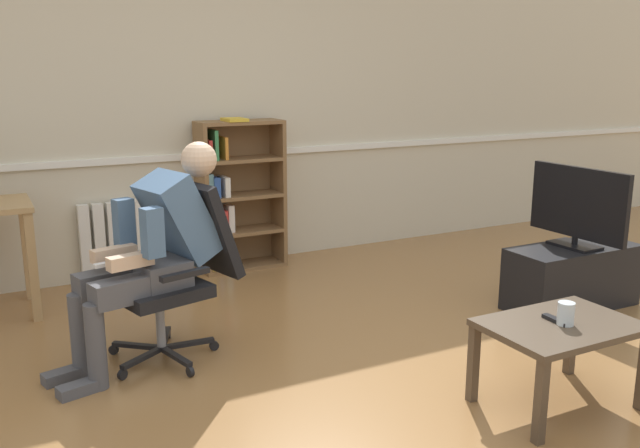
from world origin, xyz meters
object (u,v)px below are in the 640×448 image
(tv_screen, at_px, (578,206))
(coffee_table, at_px, (560,334))
(drinking_glass, at_px, (566,314))
(bookshelf, at_px, (235,198))
(person_seated, at_px, (153,249))
(radiator, at_px, (135,240))
(tv_stand, at_px, (572,277))
(spare_remote, at_px, (556,320))
(office_chair, at_px, (181,265))

(tv_screen, bearing_deg, coffee_table, 128.10)
(tv_screen, height_order, drinking_glass, tv_screen)
(bookshelf, distance_m, person_seated, 1.83)
(coffee_table, bearing_deg, bookshelf, 100.77)
(person_seated, bearing_deg, bookshelf, 131.17)
(radiator, relative_size, tv_stand, 0.87)
(tv_screen, distance_m, spare_remote, 1.53)
(radiator, distance_m, tv_screen, 3.25)
(person_seated, distance_m, spare_remote, 2.10)
(person_seated, relative_size, coffee_table, 1.67)
(tv_stand, xyz_separation_m, drinking_glass, (-1.15, -0.99, 0.27))
(spare_remote, bearing_deg, bookshelf, 103.28)
(spare_remote, bearing_deg, radiator, 116.78)
(office_chair, bearing_deg, drinking_glass, 29.64)
(office_chair, bearing_deg, coffee_table, 30.23)
(bookshelf, xyz_separation_m, drinking_glass, (0.55, -2.94, -0.10))
(radiator, height_order, tv_stand, radiator)
(tv_stand, xyz_separation_m, tv_screen, (0.00, 0.00, 0.50))
(drinking_glass, distance_m, spare_remote, 0.07)
(bookshelf, height_order, coffee_table, bookshelf)
(bookshelf, xyz_separation_m, coffee_table, (0.55, -2.91, -0.22))
(radiator, xyz_separation_m, person_seated, (-0.24, -1.61, 0.34))
(radiator, distance_m, office_chair, 1.58)
(office_chair, distance_m, tv_screen, 2.63)
(person_seated, height_order, drinking_glass, person_seated)
(bookshelf, relative_size, drinking_glass, 11.12)
(office_chair, xyz_separation_m, coffee_table, (1.43, -1.45, -0.16))
(tv_stand, height_order, drinking_glass, drinking_glass)
(bookshelf, relative_size, person_seated, 1.01)
(person_seated, bearing_deg, office_chair, 90.00)
(office_chair, bearing_deg, spare_remote, 30.33)
(bookshelf, relative_size, office_chair, 1.24)
(person_seated, relative_size, drinking_glass, 10.96)
(drinking_glass, bearing_deg, spare_remote, 104.57)
(bookshelf, xyz_separation_m, person_seated, (-1.03, -1.51, 0.07))
(coffee_table, xyz_separation_m, spare_remote, (-0.02, 0.02, 0.07))
(drinking_glass, bearing_deg, tv_screen, 40.68)
(office_chair, bearing_deg, bookshelf, 134.86)
(radiator, distance_m, coffee_table, 3.30)
(tv_stand, distance_m, coffee_table, 1.51)
(coffee_table, height_order, spare_remote, spare_remote)
(tv_screen, relative_size, spare_remote, 5.09)
(radiator, distance_m, tv_stand, 3.23)
(radiator, relative_size, drinking_glass, 7.36)
(bookshelf, xyz_separation_m, office_chair, (-0.87, -1.46, -0.05))
(tv_stand, bearing_deg, office_chair, 169.45)
(radiator, height_order, tv_screen, tv_screen)
(tv_screen, relative_size, coffee_table, 1.05)
(tv_stand, height_order, tv_screen, tv_screen)
(radiator, distance_m, spare_remote, 3.28)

